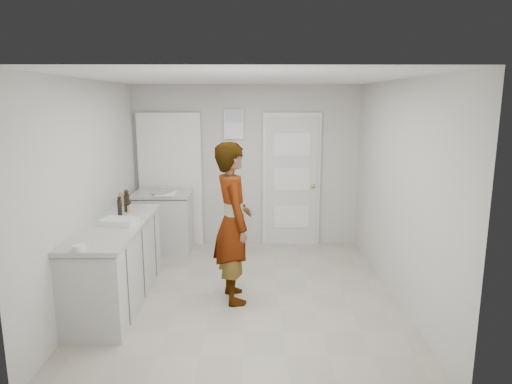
{
  "coord_description": "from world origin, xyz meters",
  "views": [
    {
      "loc": [
        0.09,
        -5.08,
        2.28
      ],
      "look_at": [
        0.13,
        0.4,
        1.16
      ],
      "focal_mm": 32.0,
      "sensor_mm": 36.0,
      "label": 1
    }
  ],
  "objects_px": {
    "spice_jar": "(130,209)",
    "cake_mix_box": "(124,200)",
    "egg_bowl": "(79,248)",
    "oil_cruet_b": "(120,207)",
    "baking_dish": "(119,222)",
    "oil_cruet_a": "(127,201)",
    "person": "(233,223)"
  },
  "relations": [
    {
      "from": "spice_jar",
      "to": "egg_bowl",
      "type": "distance_m",
      "value": 1.42
    },
    {
      "from": "oil_cruet_a",
      "to": "cake_mix_box",
      "type": "bearing_deg",
      "value": 113.37
    },
    {
      "from": "oil_cruet_a",
      "to": "egg_bowl",
      "type": "relative_size",
      "value": 2.19
    },
    {
      "from": "egg_bowl",
      "to": "spice_jar",
      "type": "bearing_deg",
      "value": 86.45
    },
    {
      "from": "spice_jar",
      "to": "cake_mix_box",
      "type": "bearing_deg",
      "value": 115.96
    },
    {
      "from": "person",
      "to": "oil_cruet_a",
      "type": "bearing_deg",
      "value": 54.85
    },
    {
      "from": "spice_jar",
      "to": "baking_dish",
      "type": "height_order",
      "value": "spice_jar"
    },
    {
      "from": "person",
      "to": "oil_cruet_a",
      "type": "xyz_separation_m",
      "value": [
        -1.32,
        0.5,
        0.14
      ]
    },
    {
      "from": "oil_cruet_a",
      "to": "oil_cruet_b",
      "type": "xyz_separation_m",
      "value": [
        -0.02,
        -0.24,
        -0.01
      ]
    },
    {
      "from": "cake_mix_box",
      "to": "oil_cruet_a",
      "type": "relative_size",
      "value": 0.65
    },
    {
      "from": "cake_mix_box",
      "to": "spice_jar",
      "type": "distance_m",
      "value": 0.37
    },
    {
      "from": "cake_mix_box",
      "to": "egg_bowl",
      "type": "relative_size",
      "value": 1.43
    },
    {
      "from": "oil_cruet_b",
      "to": "egg_bowl",
      "type": "xyz_separation_m",
      "value": [
        -0.02,
        -1.24,
        -0.09
      ]
    },
    {
      "from": "person",
      "to": "spice_jar",
      "type": "height_order",
      "value": "person"
    },
    {
      "from": "spice_jar",
      "to": "egg_bowl",
      "type": "bearing_deg",
      "value": -93.55
    },
    {
      "from": "person",
      "to": "egg_bowl",
      "type": "distance_m",
      "value": 1.68
    },
    {
      "from": "spice_jar",
      "to": "baking_dish",
      "type": "distance_m",
      "value": 0.53
    },
    {
      "from": "spice_jar",
      "to": "oil_cruet_a",
      "type": "height_order",
      "value": "oil_cruet_a"
    },
    {
      "from": "oil_cruet_a",
      "to": "spice_jar",
      "type": "bearing_deg",
      "value": -54.67
    },
    {
      "from": "oil_cruet_b",
      "to": "egg_bowl",
      "type": "distance_m",
      "value": 1.24
    },
    {
      "from": "spice_jar",
      "to": "egg_bowl",
      "type": "xyz_separation_m",
      "value": [
        -0.09,
        -1.42,
        -0.02
      ]
    },
    {
      "from": "person",
      "to": "cake_mix_box",
      "type": "distance_m",
      "value": 1.64
    },
    {
      "from": "baking_dish",
      "to": "oil_cruet_a",
      "type": "bearing_deg",
      "value": 97.24
    },
    {
      "from": "baking_dish",
      "to": "spice_jar",
      "type": "bearing_deg",
      "value": 93.17
    },
    {
      "from": "cake_mix_box",
      "to": "person",
      "type": "bearing_deg",
      "value": -27.9
    },
    {
      "from": "spice_jar",
      "to": "oil_cruet_b",
      "type": "distance_m",
      "value": 0.2
    },
    {
      "from": "person",
      "to": "baking_dish",
      "type": "distance_m",
      "value": 1.25
    },
    {
      "from": "baking_dish",
      "to": "egg_bowl",
      "type": "xyz_separation_m",
      "value": [
        -0.12,
        -0.88,
        -0.01
      ]
    },
    {
      "from": "cake_mix_box",
      "to": "oil_cruet_b",
      "type": "xyz_separation_m",
      "value": [
        0.1,
        -0.51,
        0.03
      ]
    },
    {
      "from": "oil_cruet_b",
      "to": "baking_dish",
      "type": "relative_size",
      "value": 0.6
    },
    {
      "from": "spice_jar",
      "to": "oil_cruet_a",
      "type": "relative_size",
      "value": 0.31
    },
    {
      "from": "person",
      "to": "oil_cruet_b",
      "type": "height_order",
      "value": "person"
    }
  ]
}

